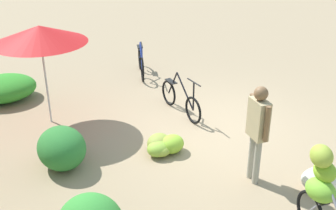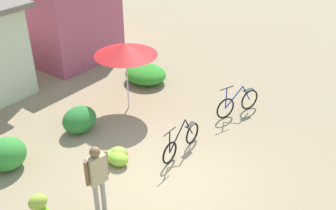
{
  "view_description": "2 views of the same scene",
  "coord_description": "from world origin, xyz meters",
  "px_view_note": "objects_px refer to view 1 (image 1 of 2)",
  "views": [
    {
      "loc": [
        -6.37,
        4.47,
        4.18
      ],
      "look_at": [
        0.07,
        1.13,
        0.76
      ],
      "focal_mm": 44.1,
      "sensor_mm": 36.0,
      "label": 1
    },
    {
      "loc": [
        -6.15,
        -4.6,
        6.47
      ],
      "look_at": [
        1.02,
        0.79,
        1.28
      ],
      "focal_mm": 43.16,
      "sensor_mm": 36.0,
      "label": 2
    }
  ],
  "objects_px": {
    "bicycle_near_pile": "(180,100)",
    "produce_sack": "(323,180)",
    "bicycle_leftmost": "(325,192)",
    "bicycle_center_loaded": "(141,62)",
    "market_umbrella": "(40,34)",
    "person_vendor": "(258,125)",
    "banana_pile_on_ground": "(163,145)"
  },
  "relations": [
    {
      "from": "bicycle_leftmost",
      "to": "produce_sack",
      "type": "distance_m",
      "value": 1.34
    },
    {
      "from": "market_umbrella",
      "to": "bicycle_leftmost",
      "type": "height_order",
      "value": "market_umbrella"
    },
    {
      "from": "bicycle_leftmost",
      "to": "banana_pile_on_ground",
      "type": "xyz_separation_m",
      "value": [
        3.05,
        0.87,
        -0.66
      ]
    },
    {
      "from": "market_umbrella",
      "to": "bicycle_near_pile",
      "type": "xyz_separation_m",
      "value": [
        -0.95,
        -2.71,
        -1.62
      ]
    },
    {
      "from": "bicycle_leftmost",
      "to": "bicycle_center_loaded",
      "type": "height_order",
      "value": "bicycle_leftmost"
    },
    {
      "from": "bicycle_leftmost",
      "to": "bicycle_center_loaded",
      "type": "xyz_separation_m",
      "value": [
        7.03,
        -0.46,
        -0.45
      ]
    },
    {
      "from": "bicycle_leftmost",
      "to": "bicycle_near_pile",
      "type": "bearing_deg",
      "value": -3.22
    },
    {
      "from": "bicycle_near_pile",
      "to": "produce_sack",
      "type": "distance_m",
      "value": 3.65
    },
    {
      "from": "banana_pile_on_ground",
      "to": "person_vendor",
      "type": "distance_m",
      "value": 2.0
    },
    {
      "from": "banana_pile_on_ground",
      "to": "produce_sack",
      "type": "bearing_deg",
      "value": -141.77
    },
    {
      "from": "bicycle_center_loaded",
      "to": "bicycle_near_pile",
      "type": "bearing_deg",
      "value": 175.32
    },
    {
      "from": "bicycle_leftmost",
      "to": "market_umbrella",
      "type": "bearing_deg",
      "value": 24.83
    },
    {
      "from": "bicycle_center_loaded",
      "to": "banana_pile_on_ground",
      "type": "bearing_deg",
      "value": 161.44
    },
    {
      "from": "bicycle_center_loaded",
      "to": "person_vendor",
      "type": "height_order",
      "value": "person_vendor"
    },
    {
      "from": "market_umbrella",
      "to": "produce_sack",
      "type": "height_order",
      "value": "market_umbrella"
    },
    {
      "from": "bicycle_leftmost",
      "to": "bicycle_center_loaded",
      "type": "distance_m",
      "value": 7.06
    },
    {
      "from": "banana_pile_on_ground",
      "to": "produce_sack",
      "type": "xyz_separation_m",
      "value": [
        -2.26,
        -1.78,
        0.06
      ]
    },
    {
      "from": "market_umbrella",
      "to": "banana_pile_on_ground",
      "type": "height_order",
      "value": "market_umbrella"
    },
    {
      "from": "bicycle_near_pile",
      "to": "bicycle_center_loaded",
      "type": "height_order",
      "value": "bicycle_center_loaded"
    },
    {
      "from": "bicycle_leftmost",
      "to": "bicycle_center_loaded",
      "type": "relative_size",
      "value": 1.02
    },
    {
      "from": "market_umbrella",
      "to": "banana_pile_on_ground",
      "type": "bearing_deg",
      "value": -145.08
    },
    {
      "from": "market_umbrella",
      "to": "bicycle_near_pile",
      "type": "bearing_deg",
      "value": -109.28
    },
    {
      "from": "bicycle_near_pile",
      "to": "produce_sack",
      "type": "xyz_separation_m",
      "value": [
        -3.59,
        -0.66,
        -0.12
      ]
    },
    {
      "from": "produce_sack",
      "to": "bicycle_near_pile",
      "type": "bearing_deg",
      "value": 10.46
    },
    {
      "from": "bicycle_near_pile",
      "to": "bicycle_leftmost",
      "type": "bearing_deg",
      "value": 176.78
    },
    {
      "from": "person_vendor",
      "to": "bicycle_leftmost",
      "type": "bearing_deg",
      "value": 176.46
    },
    {
      "from": "produce_sack",
      "to": "banana_pile_on_ground",
      "type": "bearing_deg",
      "value": 38.23
    },
    {
      "from": "produce_sack",
      "to": "bicycle_leftmost",
      "type": "bearing_deg",
      "value": 130.75
    },
    {
      "from": "produce_sack",
      "to": "person_vendor",
      "type": "distance_m",
      "value": 1.4
    },
    {
      "from": "bicycle_leftmost",
      "to": "bicycle_near_pile",
      "type": "height_order",
      "value": "bicycle_leftmost"
    },
    {
      "from": "bicycle_near_pile",
      "to": "person_vendor",
      "type": "height_order",
      "value": "person_vendor"
    },
    {
      "from": "banana_pile_on_ground",
      "to": "produce_sack",
      "type": "distance_m",
      "value": 2.88
    }
  ]
}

